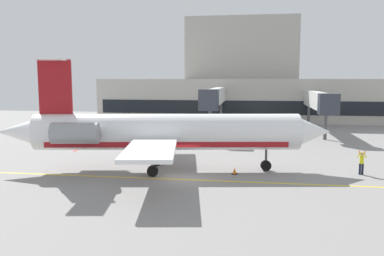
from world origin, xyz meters
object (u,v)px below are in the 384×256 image
at_px(regional_jet, 161,132).
at_px(marshaller, 362,162).
at_px(belt_loader, 258,134).
at_px(pushback_tractor, 205,136).
at_px(baggage_tug, 184,124).
at_px(fuel_tank, 259,123).

xyz_separation_m(regional_jet, marshaller, (16.60, 1.18, -2.33)).
bearing_deg(belt_loader, pushback_tractor, -164.33).
bearing_deg(baggage_tug, regional_jet, -84.27).
bearing_deg(marshaller, belt_loader, 116.35).
bearing_deg(regional_jet, pushback_tractor, 83.32).
distance_m(regional_jet, belt_loader, 19.78).
height_order(regional_jet, belt_loader, regional_jet).
bearing_deg(pushback_tractor, baggage_tug, 113.74).
bearing_deg(regional_jet, marshaller, 4.07).
height_order(pushback_tractor, belt_loader, belt_loader).
bearing_deg(baggage_tug, marshaller, -52.38).
xyz_separation_m(pushback_tractor, fuel_tank, (6.77, 9.50, 0.59)).
bearing_deg(regional_jet, fuel_tank, 71.25).
relative_size(belt_loader, marshaller, 1.61).
bearing_deg(marshaller, pushback_tractor, 134.99).
relative_size(pushback_tractor, belt_loader, 1.16).
bearing_deg(belt_loader, baggage_tug, 142.78).
height_order(belt_loader, fuel_tank, fuel_tank).
bearing_deg(fuel_tank, baggage_tug, 176.45).
xyz_separation_m(pushback_tractor, marshaller, (14.73, -14.74, 0.21)).
bearing_deg(pushback_tractor, belt_loader, 15.67).
bearing_deg(fuel_tank, regional_jet, -108.75).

